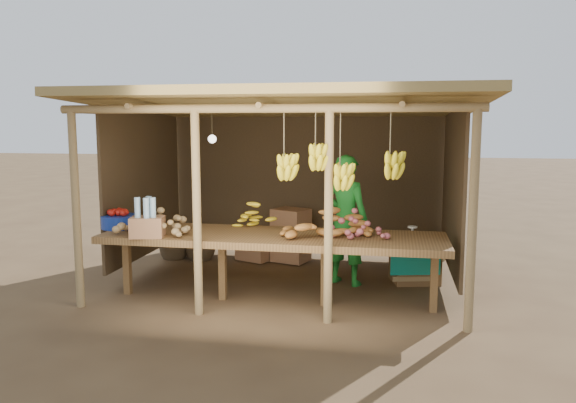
# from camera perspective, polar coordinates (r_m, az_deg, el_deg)

# --- Properties ---
(ground) EXTENTS (60.00, 60.00, 0.00)m
(ground) POSITION_cam_1_polar(r_m,az_deg,el_deg) (7.49, -0.00, -7.99)
(ground) COLOR brown
(ground) RESTS_ON ground
(stall_structure) EXTENTS (4.70, 3.50, 2.43)m
(stall_structure) POSITION_cam_1_polar(r_m,az_deg,el_deg) (7.21, 0.67, 6.84)
(stall_structure) COLOR #95794D
(stall_structure) RESTS_ON ground
(counter) EXTENTS (3.90, 1.05, 0.80)m
(counter) POSITION_cam_1_polar(r_m,az_deg,el_deg) (6.41, -1.57, -3.89)
(counter) COLOR brown
(counter) RESTS_ON ground
(potato_heap) EXTENTS (0.92, 0.62, 0.36)m
(potato_heap) POSITION_cam_1_polar(r_m,az_deg,el_deg) (6.61, -13.25, -1.61)
(potato_heap) COLOR #9E8051
(potato_heap) RESTS_ON counter
(sweet_potato_heap) EXTENTS (1.01, 0.64, 0.36)m
(sweet_potato_heap) POSITION_cam_1_polar(r_m,az_deg,el_deg) (6.29, 3.89, -1.90)
(sweet_potato_heap) COLOR #B3712E
(sweet_potato_heap) RESTS_ON counter
(onion_heap) EXTENTS (0.77, 0.54, 0.35)m
(onion_heap) POSITION_cam_1_polar(r_m,az_deg,el_deg) (6.21, 6.96, -2.08)
(onion_heap) COLOR #AA5257
(onion_heap) RESTS_ON counter
(banana_pile) EXTENTS (0.58, 0.43, 0.34)m
(banana_pile) POSITION_cam_1_polar(r_m,az_deg,el_deg) (6.84, -3.03, -1.17)
(banana_pile) COLOR yellow
(banana_pile) RESTS_ON counter
(tomato_basin) EXTENTS (0.44, 0.44, 0.23)m
(tomato_basin) POSITION_cam_1_polar(r_m,az_deg,el_deg) (7.07, -16.71, -1.82)
(tomato_basin) COLOR navy
(tomato_basin) RESTS_ON counter
(bottle_box) EXTENTS (0.41, 0.36, 0.45)m
(bottle_box) POSITION_cam_1_polar(r_m,az_deg,el_deg) (6.41, -14.10, -1.99)
(bottle_box) COLOR #966543
(bottle_box) RESTS_ON counter
(vendor) EXTENTS (0.72, 0.61, 1.67)m
(vendor) POSITION_cam_1_polar(r_m,az_deg,el_deg) (7.19, 5.89, -1.88)
(vendor) COLOR #1A7924
(vendor) RESTS_ON ground
(tarp_crate) EXTENTS (0.75, 0.68, 0.76)m
(tarp_crate) POSITION_cam_1_polar(r_m,az_deg,el_deg) (7.52, 12.75, -5.66)
(tarp_crate) COLOR brown
(tarp_crate) RESTS_ON ground
(carton_stack) EXTENTS (1.14, 0.55, 0.79)m
(carton_stack) POSITION_cam_1_polar(r_m,az_deg,el_deg) (8.39, -0.92, -3.82)
(carton_stack) COLOR #966543
(carton_stack) RESTS_ON ground
(burlap_sacks) EXTENTS (0.89, 0.46, 0.63)m
(burlap_sacks) POSITION_cam_1_polar(r_m,az_deg,el_deg) (8.72, -10.23, -4.01)
(burlap_sacks) COLOR #4A3822
(burlap_sacks) RESTS_ON ground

